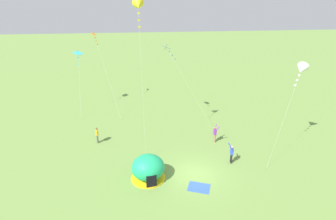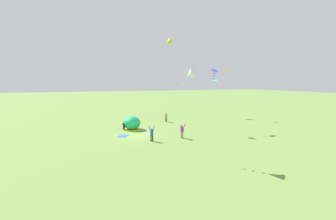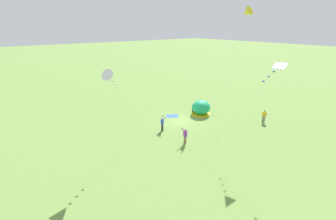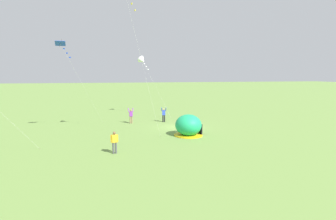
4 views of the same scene
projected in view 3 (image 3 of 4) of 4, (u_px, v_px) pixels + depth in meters
The scene contains 9 objects.
ground_plane at pixel (179, 120), 30.69m from camera, with size 300.00×300.00×0.00m, color olive.
popup_tent at pixel (201, 108), 32.47m from camera, with size 2.81×2.81×2.10m.
picnic_blanket at pixel (172, 116), 32.12m from camera, with size 1.70×1.30×0.01m, color #3359A5.
person_strolling at pixel (185, 135), 24.35m from camera, with size 0.49×0.68×1.89m.
person_arms_raised at pixel (162, 123), 27.37m from camera, with size 0.53×0.67×1.89m.
person_center_field at pixel (264, 116), 29.71m from camera, with size 0.31×0.58×1.72m.
kite_white at pixel (109, 77), 19.58m from camera, with size 5.20×4.22×8.66m.
kite_blue at pixel (277, 69), 18.61m from camera, with size 5.40×4.23×9.45m.
kite_yellow at pixel (247, 13), 23.55m from camera, with size 1.03×3.77×14.06m.
Camera 3 is at (18.47, 21.38, 12.17)m, focal length 24.00 mm.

